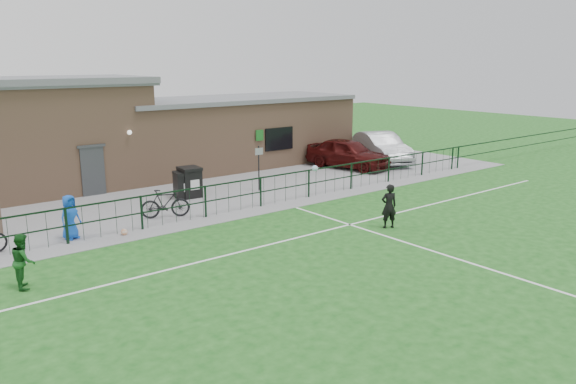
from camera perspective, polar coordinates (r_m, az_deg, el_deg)
ground at (r=16.03m, az=11.28°, el=-7.76°), size 90.00×90.00×0.00m
paving_strip at (r=26.41m, az=-11.53°, el=0.59°), size 34.00×13.00×0.02m
pitch_line_touch at (r=21.61m, az=-4.62°, el=-2.01°), size 28.00×0.10×0.01m
pitch_line_mid at (r=18.69m, az=1.91°, el=-4.42°), size 28.00×0.10×0.01m
pitch_line_perp at (r=17.52m, az=15.56°, el=-6.14°), size 0.10×16.00×0.01m
perimeter_fence at (r=21.62m, az=-4.94°, el=-0.38°), size 28.00×0.10×1.20m
wheelie_bin_left at (r=24.06m, az=-9.95°, el=0.91°), size 0.86×0.96×1.19m
wheelie_bin_right at (r=23.95m, az=-10.59°, el=0.63°), size 0.82×0.89×1.03m
sign_post at (r=24.80m, az=-2.98°, el=2.41°), size 0.07×0.07×2.00m
car_maroon at (r=30.26m, az=6.12°, el=3.94°), size 2.83×4.97×1.60m
car_silver at (r=32.23m, az=9.37°, el=4.48°), size 3.56×5.38×1.67m
bicycle_d at (r=21.06m, az=-12.37°, el=-1.14°), size 1.83×1.14×1.07m
spectator_child at (r=19.40m, az=-21.28°, el=-2.38°), size 0.84×0.70×1.46m
goalkeeper_kick at (r=19.65m, az=9.97°, el=-1.29°), size 1.63×2.93×1.97m
outfield_player at (r=15.85m, az=-25.29°, el=-6.32°), size 0.67×0.79×1.43m
ball_ground at (r=19.44m, az=-16.29°, el=-3.93°), size 0.22×0.22×0.22m
clubhouse at (r=28.37m, az=-16.11°, el=5.74°), size 24.25×5.40×4.96m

